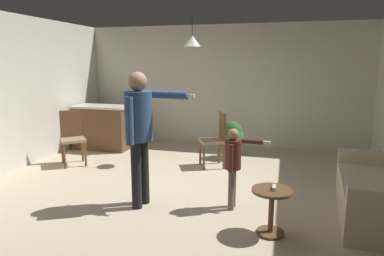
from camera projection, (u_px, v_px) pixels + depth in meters
The scene contains 12 objects.
ground at pixel (182, 193), 4.98m from camera, with size 7.68×7.68×0.00m, color beige.
wall_back at pixel (222, 86), 7.76m from camera, with size 6.40×0.10×2.70m, color silver.
couch_floral at pixel (384, 192), 4.13m from camera, with size 1.00×1.87×1.00m.
kitchen_counter at pixel (103, 127), 7.51m from camera, with size 1.26×0.66×0.95m.
side_table_by_couch at pixel (271, 206), 3.73m from camera, with size 0.44×0.44×0.52m.
person_adult at pixel (140, 125), 4.35m from camera, with size 0.89×0.50×1.76m.
person_child at pixel (234, 160), 4.35m from camera, with size 0.56×0.31×1.05m.
dining_chair_by_counter at pixel (72, 135), 6.32m from camera, with size 0.59×0.59×1.00m.
dining_chair_near_wall at pixel (216, 137), 6.17m from camera, with size 0.55×0.55×1.00m.
potted_plant_corner at pixel (232, 138), 6.77m from camera, with size 0.48×0.48×0.74m.
spare_remote_on_table at pixel (274, 188), 3.70m from camera, with size 0.04×0.13×0.04m, color white.
ceiling_light_pendant at pixel (192, 41), 6.14m from camera, with size 0.32×0.32×0.55m.
Camera 1 is at (1.38, -4.51, 1.86)m, focal length 32.03 mm.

